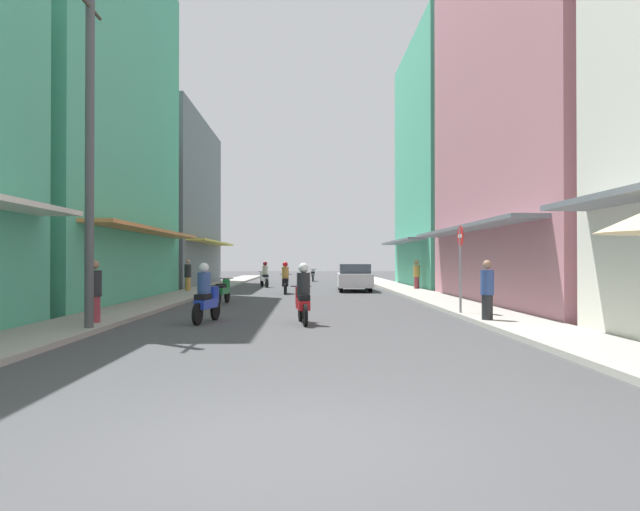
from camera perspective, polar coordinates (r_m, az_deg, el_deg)
ground_plane at (r=27.23m, az=-1.66°, el=-3.96°), size 115.33×115.33×0.00m
sidewalk_left at (r=27.81m, az=-13.03°, el=-3.75°), size 1.95×60.42×0.12m
sidewalk_right at (r=27.73m, az=9.75°, el=-3.77°), size 1.95×60.42×0.12m
building_left_mid at (r=24.82m, az=-24.76°, el=13.11°), size 7.05×13.31×14.94m
building_left_far at (r=37.55m, az=-16.17°, el=5.16°), size 7.05×12.80×10.68m
building_right_mid at (r=23.22m, az=23.13°, el=15.28°), size 7.05×13.82×15.89m
building_right_far at (r=35.76m, az=13.94°, el=8.94°), size 7.05×11.74×15.02m
motorbike_blue at (r=15.00m, az=-11.54°, el=-4.07°), size 0.62×1.79×1.58m
motorbike_red at (r=14.43m, az=-1.78°, el=-4.22°), size 0.55×1.81×1.58m
motorbike_silver at (r=44.03m, az=-0.72°, el=-1.99°), size 0.55×1.81×0.96m
motorbike_white at (r=34.29m, az=-5.71°, el=-2.07°), size 0.75×1.74×1.58m
motorbike_green at (r=21.41m, az=-9.87°, el=-3.54°), size 0.55×1.81×0.96m
motorbike_black at (r=27.39m, az=-3.56°, el=-2.47°), size 0.55×1.81×1.58m
parked_car at (r=29.89m, az=3.53°, el=-2.24°), size 1.89×4.15×1.45m
pedestrian_midway at (r=14.93m, az=16.72°, el=-3.62°), size 0.34×0.34×1.65m
pedestrian_crossing at (r=30.46m, az=9.86°, el=-1.77°), size 0.44×0.44×1.72m
pedestrian_foreground at (r=28.99m, az=-13.37°, el=-2.06°), size 0.34×0.34×1.69m
pedestrian_far at (r=14.76m, az=-22.07°, el=-3.65°), size 0.34×0.34×1.64m
utility_pole at (r=13.86m, az=-22.49°, el=9.66°), size 0.20×1.20×7.99m
street_sign_no_entry at (r=16.72m, az=14.16°, el=-0.23°), size 0.07×0.60×2.65m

